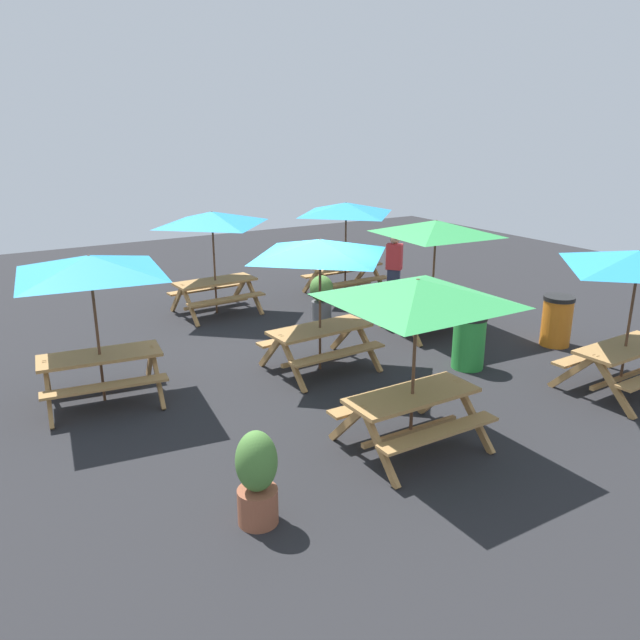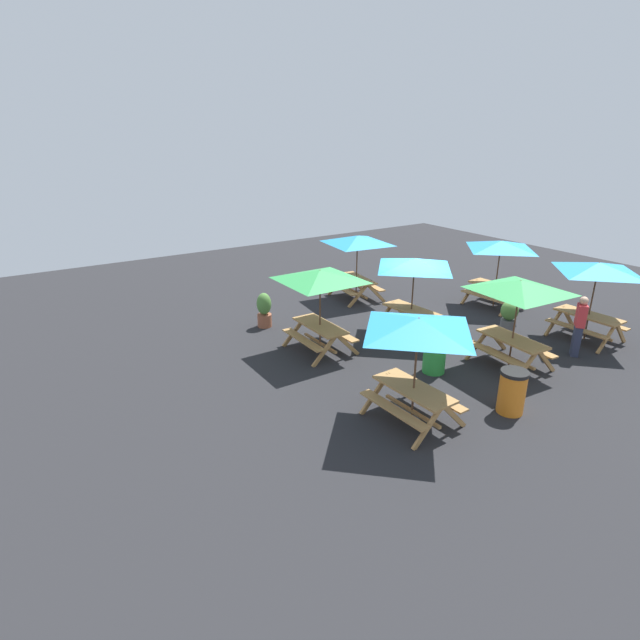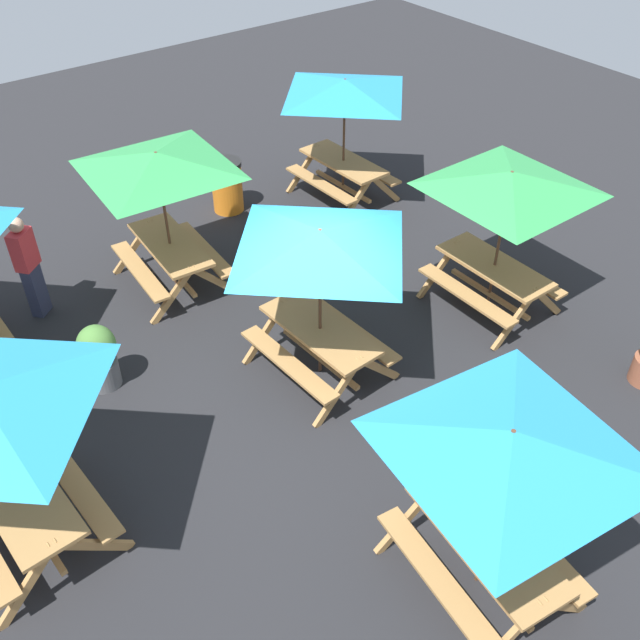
# 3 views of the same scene
# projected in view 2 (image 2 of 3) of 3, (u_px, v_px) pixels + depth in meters

# --- Properties ---
(ground_plane) EXTENTS (27.37, 27.37, 0.00)m
(ground_plane) POSITION_uv_depth(u_px,v_px,m) (414.00, 329.00, 15.33)
(ground_plane) COLOR #232326
(ground_plane) RESTS_ON ground
(picnic_table_0) EXTENTS (2.10, 2.10, 2.34)m
(picnic_table_0) POSITION_uv_depth(u_px,v_px,m) (414.00, 269.00, 14.34)
(picnic_table_0) COLOR #A87A44
(picnic_table_0) RESTS_ON ground
(picnic_table_1) EXTENTS (2.83, 2.83, 2.34)m
(picnic_table_1) POSITION_uv_depth(u_px,v_px,m) (320.00, 281.00, 13.14)
(picnic_table_1) COLOR #A87A44
(picnic_table_1) RESTS_ON ground
(picnic_table_2) EXTENTS (2.11, 2.11, 2.34)m
(picnic_table_2) POSITION_uv_depth(u_px,v_px,m) (500.00, 250.00, 16.64)
(picnic_table_2) COLOR #A87A44
(picnic_table_2) RESTS_ON ground
(picnic_table_3) EXTENTS (2.80, 2.80, 2.34)m
(picnic_table_3) POSITION_uv_depth(u_px,v_px,m) (357.00, 244.00, 17.45)
(picnic_table_3) COLOR #A87A44
(picnic_table_3) RESTS_ON ground
(picnic_table_4) EXTENTS (2.07, 2.07, 2.34)m
(picnic_table_4) POSITION_uv_depth(u_px,v_px,m) (418.00, 333.00, 9.80)
(picnic_table_4) COLOR #A87A44
(picnic_table_4) RESTS_ON ground
(picnic_table_5) EXTENTS (2.82, 2.82, 2.34)m
(picnic_table_5) POSITION_uv_depth(u_px,v_px,m) (519.00, 292.00, 12.25)
(picnic_table_5) COLOR #A87A44
(picnic_table_5) RESTS_ON ground
(picnic_table_6) EXTENTS (2.04, 2.04, 2.34)m
(picnic_table_6) POSITION_uv_depth(u_px,v_px,m) (597.00, 273.00, 13.90)
(picnic_table_6) COLOR #A87A44
(picnic_table_6) RESTS_ON ground
(trash_bin_green) EXTENTS (0.59, 0.59, 0.98)m
(trash_bin_green) POSITION_uv_depth(u_px,v_px,m) (435.00, 354.00, 12.44)
(trash_bin_green) COLOR green
(trash_bin_green) RESTS_ON ground
(trash_bin_orange) EXTENTS (0.59, 0.59, 0.98)m
(trash_bin_orange) POSITION_uv_depth(u_px,v_px,m) (512.00, 392.00, 10.64)
(trash_bin_orange) COLOR orange
(trash_bin_orange) RESTS_ON ground
(potted_plant_0) EXTENTS (0.45, 0.45, 1.08)m
(potted_plant_0) POSITION_uv_depth(u_px,v_px,m) (264.00, 310.00, 15.35)
(potted_plant_0) COLOR #935138
(potted_plant_0) RESTS_ON ground
(potted_plant_1) EXTENTS (0.51, 0.51, 0.98)m
(potted_plant_1) POSITION_uv_depth(u_px,v_px,m) (509.00, 316.00, 14.92)
(potted_plant_1) COLOR #59595B
(potted_plant_1) RESTS_ON ground
(person_standing) EXTENTS (0.40, 0.42, 1.67)m
(person_standing) POSITION_uv_depth(u_px,v_px,m) (579.00, 325.00, 13.23)
(person_standing) COLOR #2D334C
(person_standing) RESTS_ON ground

